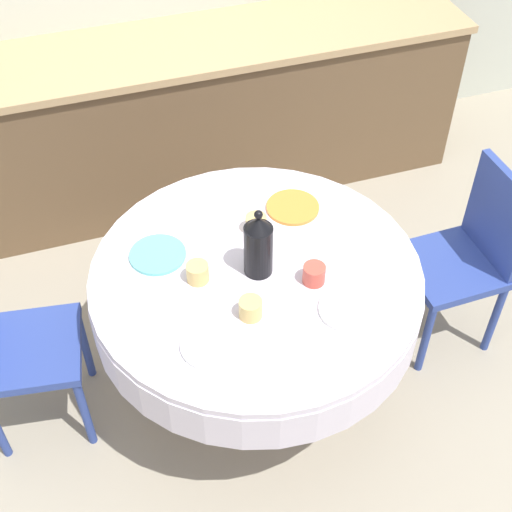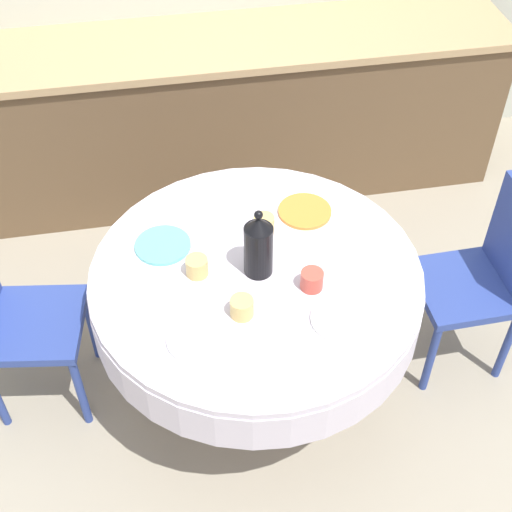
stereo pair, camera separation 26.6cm
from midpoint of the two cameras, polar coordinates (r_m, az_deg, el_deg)
ground_plane at (r=3.30m, az=-2.34°, el=-10.16°), size 12.00×12.00×0.00m
kitchen_counter at (r=4.02m, az=-8.69°, el=10.53°), size 3.24×0.64×0.91m
dining_table at (r=2.82m, az=-2.70°, el=-3.06°), size 1.29×1.29×0.73m
chair_left at (r=3.22m, az=14.36°, el=0.20°), size 0.41×0.41×0.91m
chair_right at (r=3.00m, az=-21.80°, el=-6.54°), size 0.45×0.45×0.91m
plate_near_left at (r=2.50m, az=-6.62°, el=-7.23°), size 0.22×0.22×0.01m
cup_near_left at (r=2.55m, az=-3.43°, el=-4.37°), size 0.09×0.09×0.08m
plate_near_right at (r=2.59m, az=4.55°, el=-4.43°), size 0.22×0.22×0.01m
cup_near_right at (r=2.66m, az=1.83°, el=-1.60°), size 0.09×0.09×0.08m
plate_far_left at (r=2.82m, az=-10.56°, el=-0.03°), size 0.22×0.22×0.01m
cup_far_left at (r=2.69m, az=-7.53°, el=-1.46°), size 0.09×0.09×0.08m
plate_far_right at (r=2.98m, az=0.41°, el=3.80°), size 0.22×0.22×0.01m
cup_far_right at (r=2.86m, az=-2.66°, el=2.45°), size 0.09×0.09×0.08m
coffee_carafe at (r=2.63m, az=-2.68°, el=0.66°), size 0.11×0.11×0.30m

